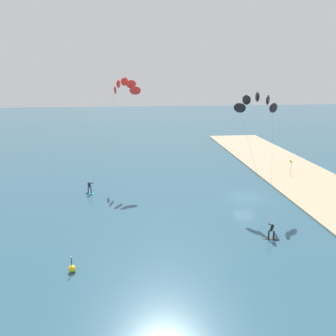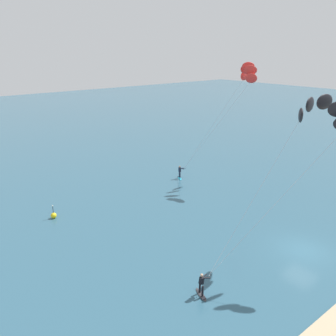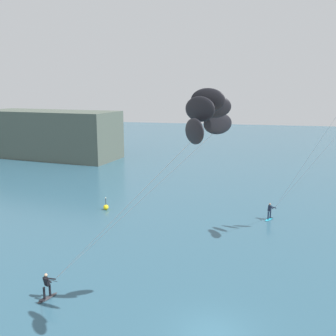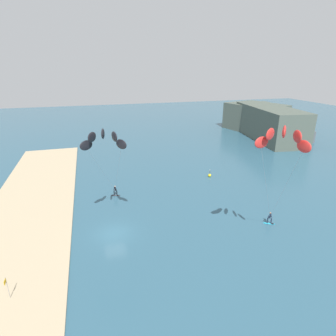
# 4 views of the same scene
# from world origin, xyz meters

# --- Properties ---
(ground_plane) EXTENTS (240.00, 240.00, 0.00)m
(ground_plane) POSITION_xyz_m (0.00, 0.00, 0.00)
(ground_plane) COLOR #2D566B
(sand_strip) EXTENTS (80.00, 11.70, 0.16)m
(sand_strip) POSITION_xyz_m (0.00, -10.83, 0.08)
(sand_strip) COLOR tan
(sand_strip) RESTS_ON ground
(kitesurfer_nearshore) EXTENTS (11.42, 5.10, 12.83)m
(kitesurfer_nearshore) POSITION_xyz_m (-0.96, -0.27, 11.17)
(kitesurfer_nearshore) COLOR #333338
(kitesurfer_nearshore) RESTS_ON ground
(kitesurfer_mid_water) EXTENTS (8.57, 7.73, 14.31)m
(kitesurfer_mid_water) POSITION_xyz_m (9.24, 14.83, 12.59)
(kitesurfer_mid_water) COLOR #23ADD1
(kitesurfer_mid_water) RESTS_ON ground
(marker_buoy) EXTENTS (0.56, 0.56, 1.38)m
(marker_buoy) POSITION_xyz_m (-13.63, 18.69, 0.30)
(marker_buoy) COLOR yellow
(marker_buoy) RESTS_ON ground
(beach_flag) EXTENTS (0.57, 0.05, 2.20)m
(beach_flag) POSITION_xyz_m (7.86, -9.73, 1.70)
(beach_flag) COLOR gray
(beach_flag) RESTS_ON sand_strip
(distant_headland) EXTENTS (33.35, 19.28, 8.63)m
(distant_headland) POSITION_xyz_m (-40.57, 47.89, 3.54)
(distant_headland) COLOR #565B60
(distant_headland) RESTS_ON ground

